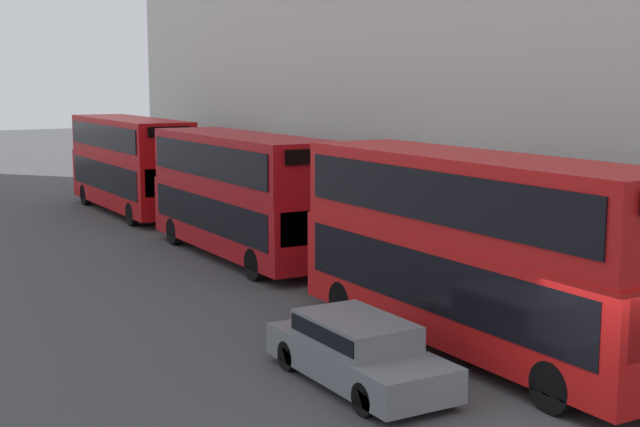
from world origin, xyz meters
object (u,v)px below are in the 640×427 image
(car_dark_sedan, at_px, (357,349))
(bus_third_in_queue, at_px, (130,161))
(pedestrian, at_px, (213,202))
(bus_leading, at_px, (474,245))
(bus_second_in_queue, at_px, (241,190))

(car_dark_sedan, bearing_deg, bus_third_in_queue, 82.15)
(car_dark_sedan, distance_m, pedestrian, 21.60)
(car_dark_sedan, height_order, pedestrian, pedestrian)
(bus_leading, relative_size, bus_second_in_queue, 1.05)
(bus_leading, relative_size, bus_third_in_queue, 1.02)
(bus_second_in_queue, relative_size, pedestrian, 5.88)
(bus_second_in_queue, distance_m, bus_third_in_queue, 11.87)
(bus_second_in_queue, bearing_deg, bus_third_in_queue, 90.00)
(bus_third_in_queue, relative_size, pedestrian, 6.05)
(bus_leading, height_order, bus_second_in_queue, bus_leading)
(bus_leading, height_order, car_dark_sedan, bus_leading)
(bus_second_in_queue, bearing_deg, bus_leading, -90.00)
(bus_leading, xyz_separation_m, bus_third_in_queue, (0.00, 24.12, -0.06))
(bus_second_in_queue, distance_m, pedestrian, 8.49)
(car_dark_sedan, xyz_separation_m, pedestrian, (5.78, 20.81, 0.07))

